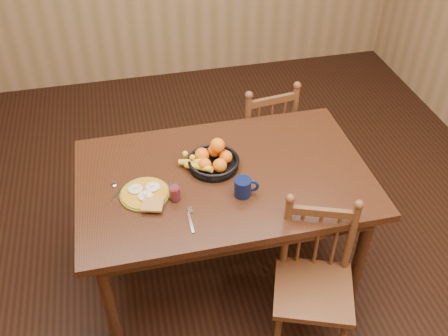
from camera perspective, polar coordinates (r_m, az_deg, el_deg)
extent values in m
cube|color=black|center=(3.28, 0.00, -10.78)|extent=(4.50, 5.00, 0.01)
cube|color=black|center=(2.75, 0.00, -1.15)|extent=(1.60, 1.00, 0.04)
cube|color=black|center=(3.12, -1.72, 2.83)|extent=(1.40, 0.04, 0.10)
cube|color=black|center=(2.52, 2.15, -8.58)|extent=(1.40, 0.04, 0.10)
cube|color=black|center=(3.00, 13.52, -0.13)|extent=(0.04, 0.84, 0.10)
cube|color=black|center=(2.77, -14.70, -4.43)|extent=(0.04, 0.84, 0.10)
cylinder|color=black|center=(2.73, -12.97, -14.71)|extent=(0.07, 0.07, 0.70)
cylinder|color=black|center=(2.96, 15.33, -9.58)|extent=(0.07, 0.07, 0.70)
cylinder|color=black|center=(3.27, -13.67, -3.33)|extent=(0.07, 0.07, 0.70)
cylinder|color=black|center=(3.46, 9.87, 0.19)|extent=(0.07, 0.07, 0.70)
cube|color=#4C2E17|center=(3.58, 4.01, 3.65)|extent=(0.45, 0.44, 0.04)
cylinder|color=#4C2E17|center=(3.88, 5.21, 2.87)|extent=(0.03, 0.03, 0.40)
cylinder|color=#4C2E17|center=(3.78, 0.60, 1.82)|extent=(0.03, 0.03, 0.40)
cylinder|color=#4C2E17|center=(3.67, 7.22, 0.06)|extent=(0.03, 0.03, 0.40)
cylinder|color=#4C2E17|center=(3.55, 2.39, -1.14)|extent=(0.03, 0.03, 0.40)
cylinder|color=#4C2E17|center=(3.38, 7.99, 5.81)|extent=(0.04, 0.04, 0.48)
cylinder|color=#4C2E17|center=(3.26, 2.73, 4.72)|extent=(0.04, 0.04, 0.48)
cylinder|color=#4C2E17|center=(3.34, 5.36, 4.63)|extent=(0.02, 0.02, 0.37)
cube|color=#4C2E17|center=(3.22, 5.59, 7.71)|extent=(0.33, 0.07, 0.05)
cube|color=#4C2E17|center=(2.68, 10.17, -13.63)|extent=(0.51, 0.50, 0.04)
cylinder|color=#4C2E17|center=(2.76, 6.11, -18.59)|extent=(0.03, 0.03, 0.39)
cylinder|color=#4C2E17|center=(2.93, 6.40, -13.45)|extent=(0.03, 0.03, 0.39)
cylinder|color=#4C2E17|center=(2.96, 12.90, -13.85)|extent=(0.03, 0.03, 0.39)
cylinder|color=#4C2E17|center=(2.60, 7.13, -7.25)|extent=(0.04, 0.04, 0.47)
cylinder|color=#4C2E17|center=(2.63, 14.30, -7.75)|extent=(0.04, 0.04, 0.47)
cylinder|color=#4C2E17|center=(2.64, 10.62, -8.18)|extent=(0.02, 0.02, 0.36)
cube|color=#4C2E17|center=(2.49, 11.19, -4.99)|extent=(0.32, 0.14, 0.05)
cylinder|color=#59601E|center=(2.65, -9.02, -2.99)|extent=(0.26, 0.26, 0.01)
cylinder|color=#BB8118|center=(2.64, -9.04, -2.88)|extent=(0.24, 0.24, 0.01)
ellipsoid|color=silver|center=(2.66, -10.10, -2.34)|extent=(0.08, 0.08, 0.01)
cube|color=#F2E08C|center=(2.65, -10.13, -2.16)|extent=(0.02, 0.02, 0.01)
ellipsoid|color=silver|center=(2.66, -8.17, -2.13)|extent=(0.08, 0.08, 0.01)
cube|color=#F2E08C|center=(2.65, -8.19, -1.95)|extent=(0.02, 0.02, 0.01)
ellipsoid|color=silver|center=(2.61, -8.99, -3.14)|extent=(0.08, 0.08, 0.01)
cube|color=#F2E08C|center=(2.60, -9.02, -2.96)|extent=(0.02, 0.02, 0.01)
cube|color=brown|center=(2.56, -8.15, -4.15)|extent=(0.13, 0.12, 0.01)
cube|color=silver|center=(2.48, -3.84, -6.18)|extent=(0.01, 0.15, 0.00)
cube|color=silver|center=(2.54, -3.91, -4.78)|extent=(0.03, 0.05, 0.00)
cube|color=silver|center=(2.68, -12.04, -2.81)|extent=(0.08, 0.10, 0.00)
ellipsoid|color=silver|center=(2.74, -12.46, -1.79)|extent=(0.03, 0.04, 0.01)
cylinder|color=#0A1339|center=(2.59, 2.14, -2.23)|extent=(0.09, 0.09, 0.10)
torus|color=#0A1339|center=(2.60, 3.25, -2.06)|extent=(0.07, 0.04, 0.07)
cylinder|color=black|center=(2.56, 2.17, -1.47)|extent=(0.08, 0.08, 0.00)
cylinder|color=silver|center=(2.58, -5.65, -2.82)|extent=(0.06, 0.06, 0.09)
cylinder|color=maroon|center=(2.58, -5.64, -2.93)|extent=(0.05, 0.05, 0.07)
cylinder|color=black|center=(2.79, -1.21, 0.33)|extent=(0.28, 0.28, 0.02)
torus|color=black|center=(2.76, -1.22, 0.88)|extent=(0.29, 0.29, 0.02)
cylinder|color=black|center=(2.79, -1.20, 0.20)|extent=(0.10, 0.10, 0.01)
sphere|color=orange|center=(2.77, 0.20, 1.28)|extent=(0.07, 0.07, 0.07)
sphere|color=orange|center=(2.81, -1.06, 2.01)|extent=(0.08, 0.08, 0.08)
sphere|color=orange|center=(2.78, -2.55, 1.49)|extent=(0.08, 0.08, 0.08)
sphere|color=orange|center=(2.72, -2.22, 0.37)|extent=(0.07, 0.07, 0.07)
sphere|color=orange|center=(2.71, -0.47, 0.30)|extent=(0.08, 0.08, 0.08)
sphere|color=orange|center=(2.74, -0.75, 2.62)|extent=(0.08, 0.08, 0.08)
cylinder|color=yellow|center=(2.72, -2.90, 0.09)|extent=(0.10, 0.17, 0.07)
cylinder|color=yellow|center=(2.76, -3.50, 0.69)|extent=(0.14, 0.15, 0.07)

